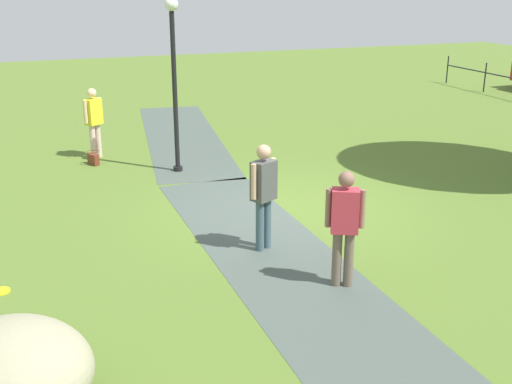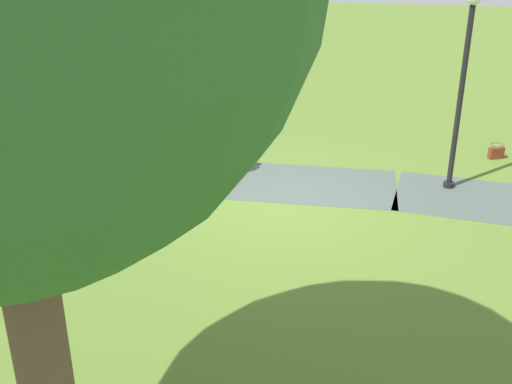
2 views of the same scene
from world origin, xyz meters
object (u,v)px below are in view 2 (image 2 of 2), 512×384
Objects in this scene: handbag_on_grass at (496,152)px; lawn_boulder at (134,96)px; lamp_post at (464,70)px; man_near_boulder at (209,130)px; passerby_on_path at (122,137)px; frisbee_on_grass at (241,116)px; backpack_by_boulder at (174,98)px.

lawn_boulder is at bearing -11.55° from handbag_on_grass.
lamp_post is 1.73× the size of lawn_boulder.
lawn_boulder is 1.26× the size of man_near_boulder.
passerby_on_path is 4.68m from frisbee_on_grass.
backpack_by_boulder is at bearing -32.90° from lamp_post.
handbag_on_grass is 8.05m from backpack_by_boulder.
passerby_on_path reaches higher than backpack_by_boulder.
man_near_boulder is 3.93m from frisbee_on_grass.
lawn_boulder is 1.18m from backpack_by_boulder.
frisbee_on_grass is (0.10, -3.81, -0.95)m from man_near_boulder.
man_near_boulder is at bearing 18.44° from handbag_on_grass.
handbag_on_grass is at bearing -161.19° from passerby_on_path.
passerby_on_path is 4.06× the size of backpack_by_boulder.
man_near_boulder is at bearing 127.41° from lawn_boulder.
lamp_post is 2.89m from handbag_on_grass.
passerby_on_path is (1.52, 0.56, -0.02)m from man_near_boulder.
passerby_on_path is 7.63m from handbag_on_grass.
backpack_by_boulder is at bearing -66.05° from man_near_boulder.
lamp_post is at bearing 55.77° from handbag_on_grass.
backpack_by_boulder is (7.63, -2.56, 0.05)m from handbag_on_grass.
backpack_by_boulder is (6.51, -4.21, -2.03)m from lamp_post.
passerby_on_path is (6.05, 0.79, -1.29)m from lamp_post.
lawn_boulder is 4.37m from passerby_on_path.
frisbee_on_grass is at bearing -175.71° from lawn_boulder.
backpack_by_boulder is (1.97, -4.44, -0.77)m from man_near_boulder.
man_near_boulder is 6.02m from handbag_on_grass.
lamp_post reaches higher than frisbee_on_grass.
lawn_boulder reaches higher than backpack_by_boulder.
passerby_on_path reaches higher than handbag_on_grass.
lawn_boulder is at bearing 46.70° from backpack_by_boulder.
handbag_on_grass is at bearing -124.23° from lamp_post.
lamp_post is 2.18× the size of man_near_boulder.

